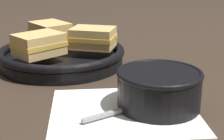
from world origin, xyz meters
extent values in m
plane|color=#382B21|center=(0.00, 0.00, 0.00)|extent=(4.00, 4.00, 0.00)
cube|color=white|center=(0.01, -0.08, 0.00)|extent=(0.25, 0.21, 0.00)
cylinder|color=black|center=(0.07, -0.07, 0.03)|extent=(0.14, 0.14, 0.06)
cylinder|color=#C14C19|center=(0.07, -0.07, 0.05)|extent=(0.12, 0.12, 0.01)
torus|color=black|center=(0.07, -0.07, 0.06)|extent=(0.14, 0.14, 0.01)
cube|color=#9E9EA3|center=(-0.01, -0.09, 0.01)|extent=(0.10, 0.05, 0.01)
ellipsoid|color=#9E9EA3|center=(0.06, -0.06, 0.01)|extent=(0.06, 0.05, 0.01)
cylinder|color=black|center=(-0.09, 0.20, 0.01)|extent=(0.28, 0.28, 0.02)
torus|color=black|center=(-0.09, 0.20, 0.03)|extent=(0.29, 0.29, 0.02)
cube|color=black|center=(-0.15, 0.39, 0.03)|extent=(0.06, 0.13, 0.01)
cube|color=#DBB26B|center=(-0.12, 0.26, 0.05)|extent=(0.11, 0.12, 0.02)
cube|color=gold|center=(-0.12, 0.26, 0.07)|extent=(0.11, 0.12, 0.01)
cube|color=#DBB26B|center=(-0.12, 0.26, 0.08)|extent=(0.11, 0.12, 0.02)
cube|color=#DBB26B|center=(-0.14, 0.14, 0.05)|extent=(0.12, 0.11, 0.02)
cube|color=gold|center=(-0.14, 0.14, 0.07)|extent=(0.12, 0.12, 0.01)
cube|color=#DBB26B|center=(-0.14, 0.14, 0.08)|extent=(0.12, 0.11, 0.02)
cube|color=#DBB26B|center=(-0.02, 0.18, 0.05)|extent=(0.11, 0.10, 0.02)
cube|color=gold|center=(-0.02, 0.18, 0.07)|extent=(0.12, 0.10, 0.01)
cube|color=#DBB26B|center=(-0.02, 0.18, 0.08)|extent=(0.11, 0.10, 0.02)
camera|label=1|loc=(-0.08, -0.58, 0.24)|focal=55.00mm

